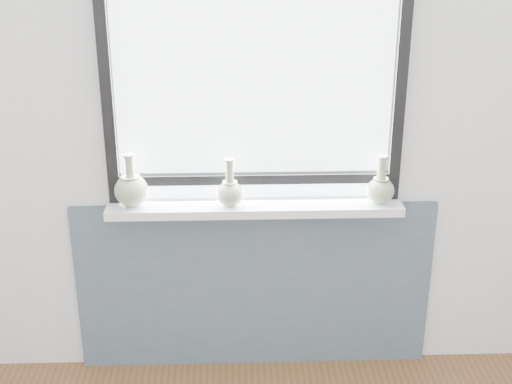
{
  "coord_description": "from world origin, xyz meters",
  "views": [
    {
      "loc": [
        -0.1,
        -1.21,
        2.17
      ],
      "look_at": [
        0.0,
        1.55,
        1.02
      ],
      "focal_mm": 50.0,
      "sensor_mm": 36.0,
      "label": 1
    }
  ],
  "objects_px": {
    "vase_a": "(131,189)",
    "vase_c": "(380,188)",
    "vase_b": "(230,191)",
    "windowsill": "(255,207)"
  },
  "relations": [
    {
      "from": "vase_a",
      "to": "vase_c",
      "type": "xyz_separation_m",
      "value": [
        1.1,
        -0.01,
        -0.01
      ]
    },
    {
      "from": "vase_b",
      "to": "vase_c",
      "type": "height_order",
      "value": "vase_c"
    },
    {
      "from": "vase_b",
      "to": "vase_c",
      "type": "bearing_deg",
      "value": 0.8
    },
    {
      "from": "windowsill",
      "to": "vase_a",
      "type": "bearing_deg",
      "value": -179.76
    },
    {
      "from": "windowsill",
      "to": "vase_a",
      "type": "height_order",
      "value": "vase_a"
    },
    {
      "from": "windowsill",
      "to": "vase_b",
      "type": "bearing_deg",
      "value": -169.69
    },
    {
      "from": "vase_a",
      "to": "windowsill",
      "type": "bearing_deg",
      "value": 0.24
    },
    {
      "from": "windowsill",
      "to": "vase_c",
      "type": "relative_size",
      "value": 5.96
    },
    {
      "from": "vase_a",
      "to": "vase_c",
      "type": "distance_m",
      "value": 1.1
    },
    {
      "from": "windowsill",
      "to": "vase_b",
      "type": "distance_m",
      "value": 0.14
    }
  ]
}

